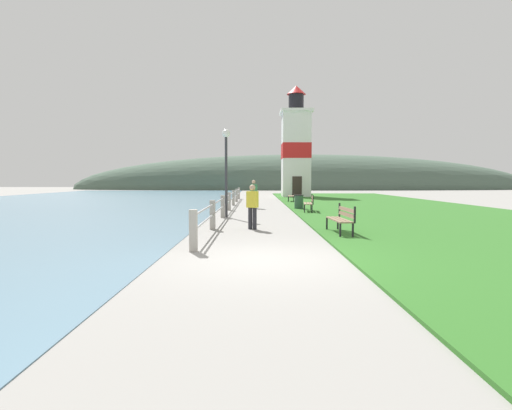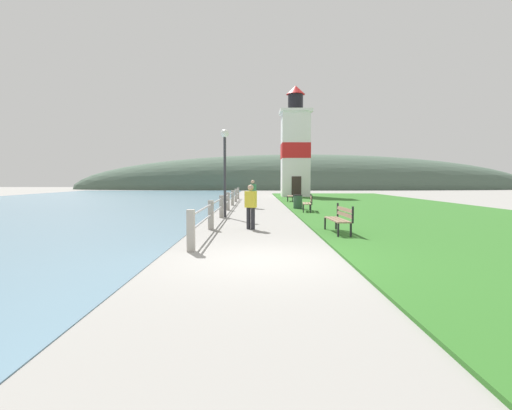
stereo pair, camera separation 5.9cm
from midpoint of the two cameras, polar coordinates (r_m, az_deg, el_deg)
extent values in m
plane|color=gray|center=(8.62, 1.31, -7.85)|extent=(160.00, 160.00, 0.00)
cube|color=#2D6623|center=(25.25, 18.59, -0.34)|extent=(12.00, 46.41, 0.06)
cube|color=slate|center=(27.83, -30.22, -0.34)|extent=(24.00, 74.26, 0.01)
cube|color=#A8A399|center=(9.64, -8.84, -3.62)|extent=(0.18, 0.18, 1.01)
cube|color=#A8A399|center=(13.80, -6.07, -1.40)|extent=(0.18, 0.18, 1.01)
cube|color=#A8A399|center=(17.98, -4.58, -0.21)|extent=(0.18, 0.18, 1.01)
cube|color=#A8A399|center=(22.18, -3.66, 0.53)|extent=(0.18, 0.18, 1.01)
cube|color=#A8A399|center=(26.38, -3.03, 1.04)|extent=(0.18, 0.18, 1.01)
cube|color=#A8A399|center=(30.59, -2.58, 1.41)|extent=(0.18, 0.18, 1.01)
cube|color=#A8A399|center=(34.80, -2.23, 1.68)|extent=(0.18, 0.18, 1.01)
cylinder|color=#B2B2B7|center=(22.16, -3.67, 1.44)|extent=(0.06, 25.30, 0.06)
cylinder|color=#B2B2B7|center=(22.18, -3.66, 0.53)|extent=(0.06, 25.30, 0.06)
cube|color=#846B51|center=(12.62, 11.28, -2.08)|extent=(0.20, 1.78, 0.04)
cube|color=#846B51|center=(12.66, 11.93, -2.07)|extent=(0.20, 1.78, 0.04)
cube|color=#846B51|center=(12.70, 12.57, -2.06)|extent=(0.20, 1.78, 0.04)
cube|color=#846B51|center=(12.69, 12.97, -0.63)|extent=(0.14, 1.77, 0.11)
cube|color=#846B51|center=(12.70, 12.96, -1.34)|extent=(0.14, 1.77, 0.11)
cube|color=black|center=(11.81, 12.08, -3.68)|extent=(0.05, 0.05, 0.45)
cube|color=black|center=(13.47, 10.24, -2.75)|extent=(0.05, 0.05, 0.45)
cube|color=black|center=(11.91, 13.81, -3.64)|extent=(0.05, 0.05, 0.45)
cube|color=black|center=(13.56, 11.76, -2.73)|extent=(0.05, 0.05, 0.45)
cube|color=black|center=(11.87, 14.07, -1.39)|extent=(0.05, 0.05, 0.49)
cube|color=black|center=(13.53, 11.99, -0.75)|extent=(0.05, 0.05, 0.49)
cube|color=#846B51|center=(20.88, 7.22, 0.22)|extent=(0.29, 1.71, 0.04)
cube|color=#846B51|center=(20.88, 7.63, 0.22)|extent=(0.29, 1.71, 0.04)
cube|color=#846B51|center=(20.89, 8.03, 0.22)|extent=(0.29, 1.71, 0.04)
cube|color=#846B51|center=(20.87, 8.27, 1.09)|extent=(0.23, 1.71, 0.11)
cube|color=#846B51|center=(20.88, 8.27, 0.65)|extent=(0.23, 1.71, 0.11)
cube|color=black|center=(20.07, 7.15, -0.62)|extent=(0.05, 0.05, 0.45)
cube|color=black|center=(21.72, 7.08, -0.29)|extent=(0.05, 0.05, 0.45)
cube|color=black|center=(20.08, 8.20, -0.62)|extent=(0.05, 0.05, 0.45)
cube|color=black|center=(21.73, 8.06, -0.30)|extent=(0.05, 0.05, 0.45)
cube|color=black|center=(20.05, 8.35, 0.71)|extent=(0.05, 0.05, 0.49)
cube|color=black|center=(21.71, 8.20, 0.94)|extent=(0.05, 0.05, 0.49)
cube|color=#846B51|center=(30.19, 4.96, 1.30)|extent=(0.28, 1.68, 0.04)
cube|color=#846B51|center=(30.19, 5.24, 1.30)|extent=(0.28, 1.68, 0.04)
cube|color=#846B51|center=(30.19, 5.52, 1.30)|extent=(0.28, 1.68, 0.04)
cube|color=#846B51|center=(30.18, 5.69, 1.90)|extent=(0.22, 1.68, 0.11)
cube|color=#846B51|center=(30.18, 5.69, 1.60)|extent=(0.22, 1.68, 0.11)
cube|color=black|center=(29.39, 4.86, 0.76)|extent=(0.05, 0.05, 0.45)
cube|color=black|center=(31.02, 4.91, 0.91)|extent=(0.05, 0.05, 0.45)
cube|color=black|center=(29.39, 5.58, 0.76)|extent=(0.05, 0.05, 0.45)
cube|color=black|center=(31.01, 5.60, 0.91)|extent=(0.05, 0.05, 0.45)
cube|color=black|center=(29.37, 5.68, 1.67)|extent=(0.05, 0.05, 0.49)
cube|color=black|center=(30.99, 5.69, 1.78)|extent=(0.05, 0.05, 0.49)
cube|color=white|center=(39.19, 5.95, 7.08)|extent=(2.66, 2.66, 8.10)
cube|color=red|center=(39.22, 5.95, 7.67)|extent=(2.70, 2.70, 1.46)
cube|color=white|center=(39.66, 5.99, 13.11)|extent=(3.06, 3.06, 0.25)
cylinder|color=black|center=(39.82, 6.00, 14.37)|extent=(1.46, 1.46, 1.53)
cone|color=red|center=(40.05, 6.01, 16.03)|extent=(1.83, 1.83, 0.84)
cube|color=#332823|center=(37.79, 6.12, 2.58)|extent=(0.90, 0.06, 2.00)
cylinder|color=#28282D|center=(13.79, -0.67, -1.91)|extent=(0.14, 0.14, 0.75)
cylinder|color=#28282D|center=(13.71, -0.04, -1.94)|extent=(0.14, 0.14, 0.75)
cube|color=yellow|center=(13.70, -0.36, 0.81)|extent=(0.43, 0.35, 0.56)
sphere|color=tan|center=(13.69, -0.36, 2.51)|extent=(0.20, 0.20, 0.20)
cylinder|color=#28282D|center=(23.77, -0.34, 0.52)|extent=(0.15, 0.15, 0.82)
cylinder|color=#28282D|center=(23.73, 0.10, 0.52)|extent=(0.15, 0.15, 0.82)
cube|color=#337A47|center=(23.72, -0.12, 2.25)|extent=(0.44, 0.29, 0.61)
sphere|color=tan|center=(23.71, -0.12, 3.31)|extent=(0.22, 0.22, 0.22)
cylinder|color=#2D5138|center=(22.83, 6.34, 0.35)|extent=(0.50, 0.50, 0.80)
cylinder|color=black|center=(22.81, 6.35, 1.40)|extent=(0.54, 0.54, 0.04)
cylinder|color=#333338|center=(18.09, -4.09, 3.93)|extent=(0.12, 0.12, 3.60)
sphere|color=white|center=(18.20, -4.12, 10.17)|extent=(0.36, 0.36, 0.36)
ellipsoid|color=#475B4C|center=(69.89, 6.99, 2.26)|extent=(80.00, 16.00, 12.00)
camera|label=1|loc=(0.03, -89.92, 0.00)|focal=28.00mm
camera|label=2|loc=(0.03, 90.08, 0.00)|focal=28.00mm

